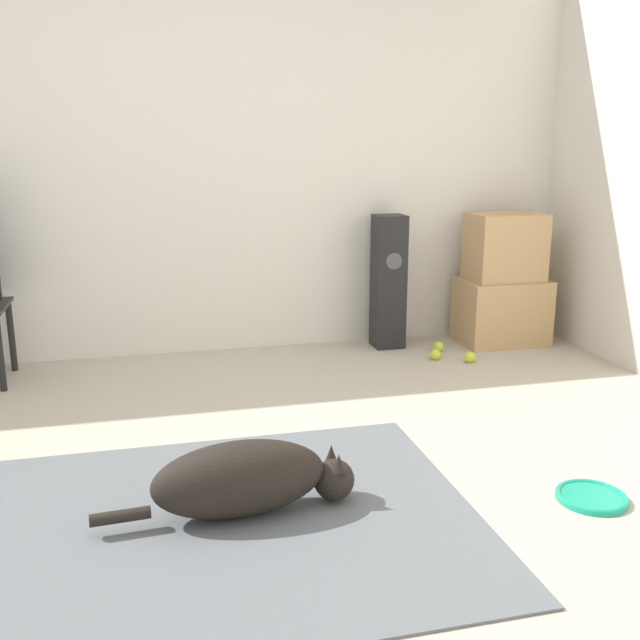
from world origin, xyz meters
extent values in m
plane|color=#BCB29E|center=(0.00, 0.00, 0.00)|extent=(12.00, 12.00, 0.00)
cube|color=silver|center=(0.00, 2.10, 1.27)|extent=(8.00, 0.06, 2.55)
cube|color=slate|center=(0.05, -0.08, 0.01)|extent=(1.86, 1.41, 0.01)
ellipsoid|color=black|center=(0.16, -0.04, 0.15)|extent=(0.63, 0.27, 0.27)
sphere|color=black|center=(0.50, -0.02, 0.09)|extent=(0.15, 0.15, 0.15)
cone|color=black|center=(0.50, 0.02, 0.17)|extent=(0.05, 0.05, 0.07)
cone|color=black|center=(0.51, -0.06, 0.17)|extent=(0.05, 0.05, 0.07)
cylinder|color=black|center=(-0.25, -0.07, 0.07)|extent=(0.20, 0.06, 0.04)
cylinder|color=#199E7A|center=(1.43, -0.23, 0.01)|extent=(0.26, 0.26, 0.02)
torus|color=#199E7A|center=(1.43, -0.23, 0.02)|extent=(0.26, 0.26, 0.02)
cube|color=tan|center=(2.13, 1.80, 0.21)|extent=(0.55, 0.39, 0.42)
cube|color=tan|center=(2.12, 1.80, 0.63)|extent=(0.46, 0.32, 0.43)
cube|color=black|center=(1.37, 1.89, 0.42)|extent=(0.19, 0.19, 0.85)
cylinder|color=#4C4C51|center=(1.37, 1.80, 0.57)|extent=(0.10, 0.00, 0.10)
cylinder|color=black|center=(-0.89, 1.57, 0.21)|extent=(0.04, 0.04, 0.41)
cylinder|color=black|center=(-0.89, 1.93, 0.21)|extent=(0.04, 0.04, 0.41)
sphere|color=#C6E033|center=(1.64, 1.69, 0.03)|extent=(0.07, 0.07, 0.07)
sphere|color=#C6E033|center=(1.56, 1.53, 0.03)|extent=(0.07, 0.07, 0.07)
sphere|color=#C6E033|center=(1.74, 1.43, 0.03)|extent=(0.07, 0.07, 0.07)
camera|label=1|loc=(-0.12, -2.32, 1.29)|focal=40.00mm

